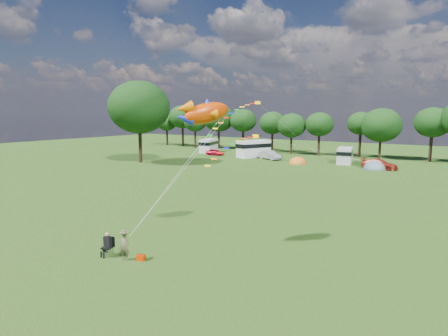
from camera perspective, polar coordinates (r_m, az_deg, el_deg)
The scene contains 17 objects.
ground_plane at distance 23.36m, azimuth -11.25°, elevation -12.19°, with size 180.00×180.00×0.00m, color black.
tree_line at distance 71.08m, azimuth 25.63°, elevation 6.16°, with size 102.98×10.98×10.27m.
big_tree at distance 62.92m, azimuth -12.82°, elevation 9.01°, with size 10.00×10.00×13.28m.
car_a at distance 72.16m, azimuth -1.41°, elevation 2.43°, with size 1.44×3.65×1.22m, color #A40621.
car_b at distance 66.04m, azimuth 6.98°, elevation 1.95°, with size 1.63×4.36×1.54m, color gray.
car_c at distance 58.91m, azimuth 22.60°, elevation 0.55°, with size 2.06×4.89×1.47m, color maroon.
campervan_a at distance 77.81m, azimuth -2.36°, elevation 3.49°, with size 3.81×5.98×2.71m.
campervan_b at distance 69.22m, azimuth 4.53°, elevation 3.02°, with size 4.93×6.83×3.08m.
campervan_c at distance 63.58m, azimuth 17.93°, elevation 1.90°, with size 3.26×5.55×2.55m.
tent_orange at distance 61.47m, azimuth 11.17°, elevation 0.67°, with size 2.84×3.11×2.22m.
tent_greyblue at distance 58.79m, azimuth 22.10°, elevation -0.14°, with size 3.51×3.85×2.61m.
kite_flyer at distance 21.96m, azimuth -14.90°, elevation -11.48°, with size 0.58×0.38×1.58m, color brown.
camp_chair at distance 22.84m, azimuth -17.26°, elevation -10.68°, with size 0.66×0.67×1.39m.
kite_bag at distance 21.93m, azimuth -12.54°, elevation -13.19°, with size 0.45×0.30×0.32m, color #C72900.
fish_kite at distance 22.66m, azimuth -3.35°, elevation 8.35°, with size 2.74×3.42×1.88m.
streamer_kite_b at distance 41.72m, azimuth 2.14°, elevation 8.44°, with size 4.31×4.66×3.80m.
streamer_kite_c at distance 34.86m, azimuth 1.94°, elevation 3.54°, with size 3.15×4.92×2.79m.
Camera 1 is at (15.63, -15.32, 8.17)m, focal length 30.00 mm.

